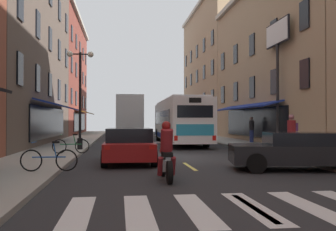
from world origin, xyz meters
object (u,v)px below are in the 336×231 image
Objects in this scene: sedan_mid at (300,150)px; pedestrian_near at (292,134)px; box_truck at (129,117)px; bicycle_near at (71,146)px; billboard_sign at (277,49)px; transit_bus at (179,121)px; sedan_near at (129,145)px; bicycle_mid at (49,159)px; motorcycle_rider at (166,155)px; sedan_far at (128,129)px; pedestrian_mid at (252,129)px; street_lamp_twin at (80,95)px.

pedestrian_near reaches higher than sedan_mid.
bicycle_near is (-3.21, -17.44, -1.53)m from box_truck.
billboard_sign is 1.60× the size of sedan_mid.
box_truck is 1.52× the size of sedan_mid.
sedan_near is at bearing -108.29° from transit_bus.
transit_bus reaches higher than sedan_mid.
billboard_sign is at bearing 40.57° from bicycle_mid.
billboard_sign is 1.72× the size of sedan_near.
pedestrian_near is (6.28, 5.26, 0.40)m from motorcycle_rider.
billboard_sign is at bearing -57.83° from box_truck.
sedan_mid is at bearing -27.76° from sedan_near.
sedan_far is (-5.00, 34.70, 0.04)m from sedan_mid.
billboard_sign is 4.46× the size of bicycle_mid.
sedan_near is 4.60m from motorcycle_rider.
box_truck is 25.04m from motorcycle_rider.
motorcycle_rider is at bearing -89.20° from box_truck.
sedan_near is at bearing -49.16° from bicycle_near.
transit_bus is (-5.26, 5.21, -4.37)m from billboard_sign.
sedan_far is 2.44× the size of pedestrian_near.
pedestrian_mid is 12.70m from street_lamp_twin.
pedestrian_mid reaches higher than sedan_far.
bicycle_near is at bearing -93.56° from street_lamp_twin.
pedestrian_near is 11.00m from street_lamp_twin.
transit_bus reaches higher than sedan_far.
sedan_near is at bearing -91.60° from box_truck.
billboard_sign is 26.92m from sedan_far.
box_truck is 20.55m from sedan_near.
box_truck is (-3.38, 8.52, 0.35)m from transit_bus.
box_truck is 4.02× the size of pedestrian_mid.
billboard_sign is 16.38m from bicycle_mid.
bicycle_mid is (-11.70, -10.02, -5.55)m from billboard_sign.
sedan_mid is 2.64× the size of pedestrian_near.
pedestrian_near is at bearing 39.94° from motorcycle_rider.
motorcycle_rider reaches higher than sedan_mid.
transit_bus is at bearing 71.71° from sedan_near.
box_truck is 24.00m from bicycle_mid.
motorcycle_rider is 1.14× the size of pedestrian_near.
pedestrian_near is (9.69, 4.01, 0.60)m from bicycle_mid.
street_lamp_twin reaches higher than bicycle_near.
bicycle_near is at bearing 130.84° from sedan_near.
sedan_far reaches higher than bicycle_mid.
pedestrian_mid is (11.47, 13.93, 0.58)m from bicycle_mid.
transit_bus is 2.62× the size of sedan_mid.
box_truck is at bearing 78.42° from street_lamp_twin.
motorcycle_rider is 8.20m from pedestrian_near.
bicycle_near is 10.12m from pedestrian_near.
sedan_far is at bearing 83.13° from street_lamp_twin.
sedan_near is (-3.96, -11.97, -0.98)m from transit_bus.
box_truck reaches higher than transit_bus.
box_truck is 24.06m from sedan_mid.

